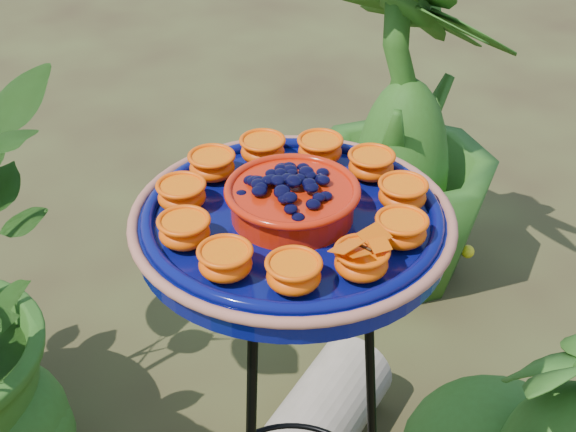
# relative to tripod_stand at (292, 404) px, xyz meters

# --- Properties ---
(tripod_stand) EXTENTS (0.35, 0.37, 0.93)m
(tripod_stand) POSITION_rel_tripod_stand_xyz_m (0.00, 0.00, 0.00)
(tripod_stand) COLOR black
(tripod_stand) RESTS_ON ground
(feeder_dish) EXTENTS (0.49, 0.49, 0.11)m
(feeder_dish) POSITION_rel_tripod_stand_xyz_m (0.00, -0.00, 0.41)
(feeder_dish) COLOR #060B50
(feeder_dish) RESTS_ON tripod_stand
(shrub_back_right) EXTENTS (0.72, 0.72, 1.04)m
(shrub_back_right) POSITION_rel_tripod_stand_xyz_m (0.89, 0.75, -0.04)
(shrub_back_right) COLOR #285316
(shrub_back_right) RESTS_ON ground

